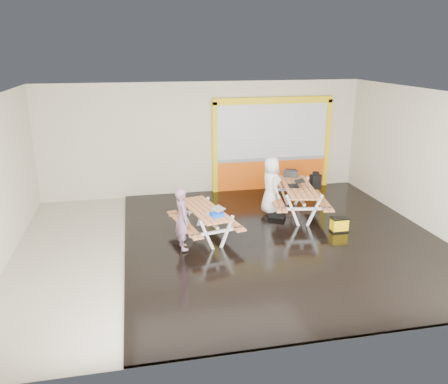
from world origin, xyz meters
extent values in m
cube|color=beige|center=(0.00, 0.00, -0.01)|extent=(10.00, 8.00, 0.01)
cube|color=white|center=(0.00, 0.00, 3.50)|extent=(10.00, 8.00, 0.01)
cube|color=beige|center=(0.00, 4.00, 1.75)|extent=(10.00, 0.01, 3.50)
cube|color=beige|center=(0.00, -4.00, 1.75)|extent=(10.00, 0.01, 3.50)
cube|color=beige|center=(5.00, 0.00, 1.75)|extent=(0.01, 8.00, 3.50)
cube|color=black|center=(1.25, 0.00, 0.03)|extent=(7.50, 7.98, 0.05)
cube|color=#FA5E0E|center=(2.20, 3.93, 0.50)|extent=(3.60, 0.12, 1.00)
cube|color=gray|center=(2.20, 3.93, 1.03)|extent=(3.60, 0.14, 0.10)
cube|color=silver|center=(2.20, 3.94, 1.94)|extent=(3.60, 0.08, 1.72)
cube|color=yellow|center=(0.33, 3.92, 1.45)|extent=(0.14, 0.16, 2.90)
cube|color=yellow|center=(4.07, 3.92, 1.45)|extent=(0.14, 0.16, 2.90)
cube|color=yellow|center=(2.20, 3.92, 2.90)|extent=(3.88, 0.16, 0.20)
cube|color=#D98752|center=(-0.85, 0.34, 0.75)|extent=(0.55, 1.90, 0.04)
cube|color=#D98752|center=(-0.71, 0.37, 0.75)|extent=(0.55, 1.90, 0.04)
cube|color=#D98752|center=(-0.58, 0.40, 0.75)|extent=(0.55, 1.90, 0.04)
cube|color=#D98752|center=(-0.45, 0.44, 0.75)|extent=(0.55, 1.90, 0.04)
cube|color=#D98752|center=(-0.31, 0.47, 0.75)|extent=(0.55, 1.90, 0.04)
cube|color=white|center=(-0.66, -0.36, 0.41)|extent=(0.36, 0.14, 0.77)
cube|color=white|center=(-0.17, -0.25, 0.41)|extent=(0.36, 0.14, 0.77)
cube|color=white|center=(-0.42, -0.31, 0.45)|extent=(1.30, 0.35, 0.06)
cube|color=white|center=(-0.42, -0.31, 0.71)|extent=(0.65, 0.20, 0.06)
cube|color=white|center=(-0.99, 1.06, 0.41)|extent=(0.36, 0.14, 0.77)
cube|color=white|center=(-0.50, 1.17, 0.41)|extent=(0.36, 0.14, 0.77)
cube|color=white|center=(-0.74, 1.12, 0.45)|extent=(1.30, 0.35, 0.06)
cube|color=white|center=(-0.74, 1.12, 0.71)|extent=(0.65, 0.20, 0.06)
cube|color=white|center=(-0.58, 0.40, 0.56)|extent=(0.41, 1.55, 0.06)
cube|color=#D98752|center=(-1.16, 0.27, 0.46)|extent=(0.54, 1.90, 0.04)
cube|color=#D98752|center=(-1.03, 0.30, 0.46)|extent=(0.54, 1.90, 0.04)
cube|color=#D98752|center=(-0.13, 0.51, 0.46)|extent=(0.54, 1.90, 0.04)
cube|color=#D98752|center=(0.00, 0.54, 0.46)|extent=(0.54, 1.90, 0.04)
cube|color=#D98752|center=(1.87, 1.47, 0.85)|extent=(0.49, 2.17, 0.04)
cube|color=#D98752|center=(2.02, 1.44, 0.85)|extent=(0.49, 2.17, 0.04)
cube|color=#D98752|center=(2.17, 1.42, 0.85)|extent=(0.49, 2.17, 0.04)
cube|color=#D98752|center=(2.32, 1.39, 0.85)|extent=(0.49, 2.17, 0.04)
cube|color=#D98752|center=(2.48, 1.37, 0.85)|extent=(0.49, 2.17, 0.04)
cube|color=white|center=(1.75, 0.65, 0.46)|extent=(0.41, 0.13, 0.87)
cube|color=white|center=(2.31, 0.55, 0.46)|extent=(0.41, 0.13, 0.87)
cube|color=white|center=(2.03, 0.60, 0.51)|extent=(1.48, 0.31, 0.07)
cube|color=white|center=(2.03, 0.60, 0.79)|extent=(0.74, 0.19, 0.07)
cube|color=white|center=(2.03, 2.28, 0.46)|extent=(0.41, 0.13, 0.87)
cube|color=white|center=(2.59, 2.19, 0.46)|extent=(0.41, 0.13, 0.87)
cube|color=white|center=(2.31, 2.23, 0.51)|extent=(1.48, 0.31, 0.07)
cube|color=white|center=(2.31, 2.23, 0.79)|extent=(0.74, 0.19, 0.07)
cube|color=white|center=(2.17, 1.42, 0.63)|extent=(0.36, 1.77, 0.07)
cube|color=#D98752|center=(1.51, 1.53, 0.52)|extent=(0.49, 2.17, 0.04)
cube|color=#D98752|center=(1.65, 1.50, 0.52)|extent=(0.49, 2.17, 0.04)
cube|color=#D98752|center=(2.69, 1.33, 0.52)|extent=(0.49, 2.17, 0.04)
cube|color=#D98752|center=(2.83, 1.31, 0.52)|extent=(0.49, 2.17, 0.04)
imported|color=#7B566C|center=(-1.18, -0.22, 0.81)|extent=(0.40, 0.56, 1.45)
imported|color=white|center=(1.43, 1.51, 0.90)|extent=(0.57, 0.81, 1.56)
cube|color=silver|center=(-0.46, -0.06, 0.78)|extent=(0.34, 0.40, 0.02)
cube|color=silver|center=(-0.33, -0.01, 0.90)|extent=(0.32, 0.39, 0.07)
cube|color=silver|center=(-0.33, -0.01, 0.90)|extent=(0.28, 0.34, 0.05)
cube|color=black|center=(2.04, 1.43, 0.88)|extent=(0.32, 0.41, 0.02)
cube|color=black|center=(2.20, 1.40, 1.01)|extent=(0.31, 0.41, 0.07)
cube|color=silver|center=(2.19, 1.40, 1.01)|extent=(0.26, 0.36, 0.06)
cube|color=#0839D6|center=(-0.38, -0.15, 0.82)|extent=(0.32, 0.25, 0.09)
cube|color=black|center=(2.30, 2.35, 0.96)|extent=(0.46, 0.36, 0.18)
cylinder|color=black|center=(2.30, 2.35, 1.09)|extent=(0.29, 0.15, 0.02)
cube|color=black|center=(2.94, 2.05, 0.76)|extent=(0.32, 0.23, 0.42)
cylinder|color=black|center=(2.94, 2.05, 0.99)|extent=(0.22, 0.22, 0.11)
cube|color=black|center=(1.58, 1.36, 0.13)|extent=(0.54, 0.50, 0.16)
cube|color=black|center=(2.78, 0.05, 0.07)|extent=(0.43, 0.28, 0.04)
cube|color=#E8BA06|center=(2.78, 0.05, 0.23)|extent=(0.41, 0.26, 0.32)
cube|color=black|center=(2.78, 0.05, 0.40)|extent=(0.43, 0.28, 0.03)
camera|label=1|loc=(-2.16, -9.55, 4.44)|focal=35.80mm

